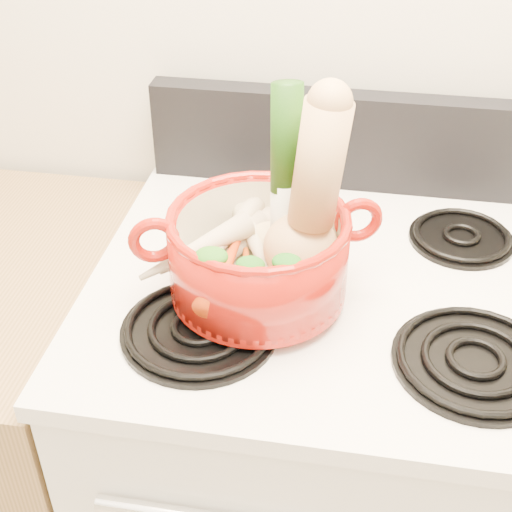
% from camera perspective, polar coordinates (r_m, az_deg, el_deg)
% --- Properties ---
extents(stove_body, '(0.76, 0.65, 0.92)m').
position_cam_1_polar(stove_body, '(1.47, 5.47, -17.16)').
color(stove_body, silver).
rests_on(stove_body, floor).
extents(cooktop, '(0.78, 0.67, 0.03)m').
position_cam_1_polar(cooktop, '(1.13, 6.81, -2.43)').
color(cooktop, white).
rests_on(cooktop, stove_body).
extents(control_backsplash, '(0.76, 0.05, 0.18)m').
position_cam_1_polar(control_backsplash, '(1.33, 8.08, 9.08)').
color(control_backsplash, black).
rests_on(control_backsplash, cooktop).
extents(burner_front_left, '(0.22, 0.22, 0.02)m').
position_cam_1_polar(burner_front_left, '(1.01, -4.57, -5.77)').
color(burner_front_left, black).
rests_on(burner_front_left, cooktop).
extents(burner_front_right, '(0.22, 0.22, 0.02)m').
position_cam_1_polar(burner_front_right, '(1.01, 17.16, -7.95)').
color(burner_front_right, black).
rests_on(burner_front_right, cooktop).
extents(burner_back_left, '(0.17, 0.17, 0.02)m').
position_cam_1_polar(burner_back_left, '(1.25, -1.37, 3.25)').
color(burner_back_left, black).
rests_on(burner_back_left, cooktop).
extents(burner_back_right, '(0.17, 0.17, 0.02)m').
position_cam_1_polar(burner_back_right, '(1.24, 16.12, 1.54)').
color(burner_back_right, black).
rests_on(burner_back_right, cooktop).
extents(dutch_oven, '(0.33, 0.33, 0.13)m').
position_cam_1_polar(dutch_oven, '(1.02, 0.19, 0.10)').
color(dutch_oven, '#951309').
rests_on(dutch_oven, burner_front_left).
extents(pot_handle_left, '(0.07, 0.04, 0.07)m').
position_cam_1_polar(pot_handle_left, '(0.99, -8.16, 1.28)').
color(pot_handle_left, '#951309').
rests_on(pot_handle_left, dutch_oven).
extents(pot_handle_right, '(0.07, 0.04, 0.07)m').
position_cam_1_polar(pot_handle_right, '(1.03, 8.20, 2.88)').
color(pot_handle_right, '#951309').
rests_on(pot_handle_right, dutch_oven).
extents(squash, '(0.16, 0.14, 0.29)m').
position_cam_1_polar(squash, '(0.98, 4.12, 4.98)').
color(squash, tan).
rests_on(squash, dutch_oven).
extents(leek, '(0.06, 0.07, 0.29)m').
position_cam_1_polar(leek, '(1.00, 2.35, 6.43)').
color(leek, beige).
rests_on(leek, dutch_oven).
extents(ginger, '(0.09, 0.07, 0.05)m').
position_cam_1_polar(ginger, '(1.08, 1.40, 1.34)').
color(ginger, tan).
rests_on(ginger, dutch_oven).
extents(parsnip_0, '(0.14, 0.23, 0.06)m').
position_cam_1_polar(parsnip_0, '(1.08, -1.14, 1.20)').
color(parsnip_0, beige).
rests_on(parsnip_0, dutch_oven).
extents(parsnip_1, '(0.16, 0.15, 0.05)m').
position_cam_1_polar(parsnip_1, '(1.07, -3.44, 0.96)').
color(parsnip_1, beige).
rests_on(parsnip_1, dutch_oven).
extents(parsnip_2, '(0.12, 0.20, 0.06)m').
position_cam_1_polar(parsnip_2, '(1.07, -0.26, 1.82)').
color(parsnip_2, beige).
rests_on(parsnip_2, dutch_oven).
extents(parsnip_3, '(0.16, 0.16, 0.06)m').
position_cam_1_polar(parsnip_3, '(1.03, -4.87, 0.67)').
color(parsnip_3, beige).
rests_on(parsnip_3, dutch_oven).
extents(parsnip_4, '(0.10, 0.21, 0.06)m').
position_cam_1_polar(parsnip_4, '(1.08, -1.47, 2.63)').
color(parsnip_4, beige).
rests_on(parsnip_4, dutch_oven).
extents(carrot_0, '(0.06, 0.15, 0.04)m').
position_cam_1_polar(carrot_0, '(1.00, -0.65, -2.14)').
color(carrot_0, '#BE5509').
rests_on(carrot_0, dutch_oven).
extents(carrot_1, '(0.05, 0.17, 0.05)m').
position_cam_1_polar(carrot_1, '(1.01, -2.69, -1.41)').
color(carrot_1, '#C83C0A').
rests_on(carrot_1, dutch_oven).
extents(carrot_2, '(0.07, 0.16, 0.04)m').
position_cam_1_polar(carrot_2, '(1.00, 1.90, -1.40)').
color(carrot_2, '#D64E0A').
rests_on(carrot_2, dutch_oven).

